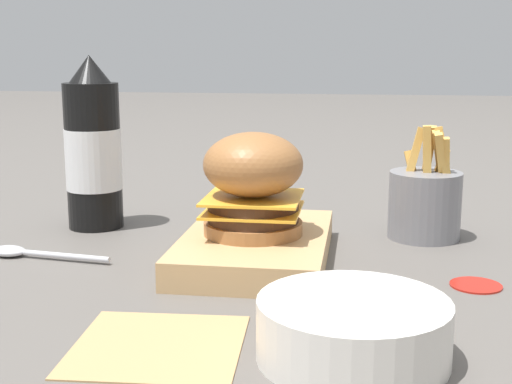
# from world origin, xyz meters

# --- Properties ---
(ground_plane) EXTENTS (6.00, 6.00, 0.00)m
(ground_plane) POSITION_xyz_m (0.00, 0.00, 0.00)
(ground_plane) COLOR #5B5651
(serving_board) EXTENTS (0.27, 0.17, 0.03)m
(serving_board) POSITION_xyz_m (-0.02, 0.04, 0.02)
(serving_board) COLOR tan
(serving_board) RESTS_ON ground_plane
(burger) EXTENTS (0.12, 0.12, 0.12)m
(burger) POSITION_xyz_m (-0.03, 0.04, 0.09)
(burger) COLOR #9E6638
(burger) RESTS_ON serving_board
(ketchup_bottle) EXTENTS (0.08, 0.08, 0.24)m
(ketchup_bottle) POSITION_xyz_m (0.10, 0.29, 0.11)
(ketchup_bottle) COLOR black
(ketchup_bottle) RESTS_ON ground_plane
(fries_basket) EXTENTS (0.09, 0.09, 0.15)m
(fries_basket) POSITION_xyz_m (0.11, -0.17, 0.05)
(fries_basket) COLOR slate
(fries_basket) RESTS_ON ground_plane
(side_bowl) EXTENTS (0.16, 0.16, 0.05)m
(side_bowl) POSITION_xyz_m (-0.28, -0.08, 0.03)
(side_bowl) COLOR silver
(side_bowl) RESTS_ON ground_plane
(spoon) EXTENTS (0.04, 0.16, 0.01)m
(spoon) POSITION_xyz_m (-0.05, 0.32, 0.01)
(spoon) COLOR silver
(spoon) RESTS_ON ground_plane
(ketchup_puddle) EXTENTS (0.05, 0.05, 0.00)m
(ketchup_puddle) POSITION_xyz_m (-0.08, -0.21, 0.00)
(ketchup_puddle) COLOR #B21E14
(ketchup_puddle) RESTS_ON ground_plane
(parchment_square) EXTENTS (0.15, 0.15, 0.00)m
(parchment_square) POSITION_xyz_m (-0.28, 0.08, 0.00)
(parchment_square) COLOR tan
(parchment_square) RESTS_ON ground_plane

